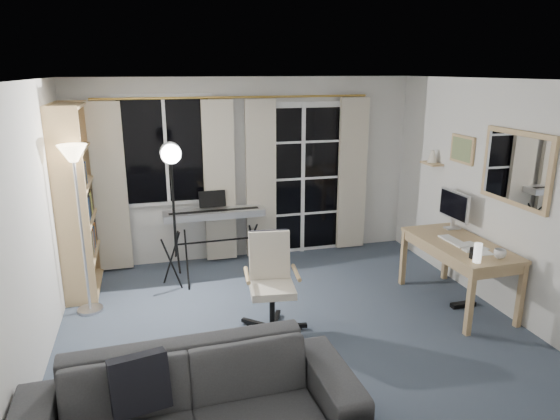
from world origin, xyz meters
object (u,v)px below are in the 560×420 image
object	(u,v)px
monitor	(454,206)
torchiere_lamp	(76,180)
mug	(500,253)
sofa	(191,394)
desk	(459,250)
studio_light	(172,171)
bookshelf	(73,205)
office_chair	(271,273)
keyboard_piano	(214,215)

from	to	relation	value
monitor	torchiere_lamp	bearing A→B (deg)	172.99
mug	sofa	bearing A→B (deg)	-162.35
torchiere_lamp	desk	distance (m)	4.04
studio_light	bookshelf	bearing A→B (deg)	164.51
office_chair	desk	bearing A→B (deg)	5.92
office_chair	mug	size ratio (longest dim) A/B	8.34
office_chair	bookshelf	bearing A→B (deg)	150.24
bookshelf	studio_light	xyz separation A→B (m)	(1.10, -0.29, 0.40)
bookshelf	sofa	distance (m)	3.17
desk	sofa	distance (m)	3.34
studio_light	office_chair	xyz separation A→B (m)	(0.84, -1.14, -0.84)
studio_light	sofa	bearing A→B (deg)	-92.23
bookshelf	mug	size ratio (longest dim) A/B	18.45
desk	bookshelf	bearing A→B (deg)	158.49
keyboard_piano	monitor	xyz separation A→B (m)	(2.58, -1.31, 0.28)
studio_light	monitor	xyz separation A→B (m)	(3.11, -0.72, -0.44)
office_chair	sofa	distance (m)	1.77
bookshelf	keyboard_piano	world-z (taller)	bookshelf
sofa	office_chair	bearing A→B (deg)	56.97
bookshelf	torchiere_lamp	world-z (taller)	bookshelf
sofa	keyboard_piano	bearing A→B (deg)	77.60
sofa	monitor	bearing A→B (deg)	29.33
desk	sofa	xyz separation A→B (m)	(-2.99, -1.48, -0.18)
mug	sofa	distance (m)	3.26
studio_light	sofa	distance (m)	2.83
monitor	sofa	distance (m)	3.77
desk	office_chair	bearing A→B (deg)	177.69
studio_light	mug	distance (m)	3.50
torchiere_lamp	office_chair	size ratio (longest dim) A/B	1.84
bookshelf	studio_light	bearing A→B (deg)	-15.42
office_chair	desk	world-z (taller)	office_chair
torchiere_lamp	studio_light	distance (m)	1.01
keyboard_piano	monitor	world-z (taller)	monitor
bookshelf	mug	xyz separation A→B (m)	(4.11, -1.97, -0.25)
keyboard_piano	sofa	distance (m)	3.31
bookshelf	monitor	world-z (taller)	bookshelf
bookshelf	office_chair	world-z (taller)	bookshelf
torchiere_lamp	office_chair	bearing A→B (deg)	-24.50
torchiere_lamp	keyboard_piano	xyz separation A→B (m)	(1.47, 0.92, -0.73)
mug	keyboard_piano	bearing A→B (deg)	137.71
office_chair	keyboard_piano	bearing A→B (deg)	107.08
bookshelf	sofa	xyz separation A→B (m)	(1.02, -2.95, -0.58)
office_chair	torchiere_lamp	bearing A→B (deg)	162.30
torchiere_lamp	studio_light	bearing A→B (deg)	18.93
bookshelf	office_chair	distance (m)	2.45
desk	monitor	bearing A→B (deg)	64.96
torchiere_lamp	mug	world-z (taller)	torchiere_lamp
office_chair	mug	distance (m)	2.25
mug	sofa	size ratio (longest dim) A/B	0.05
bookshelf	desk	distance (m)	4.29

